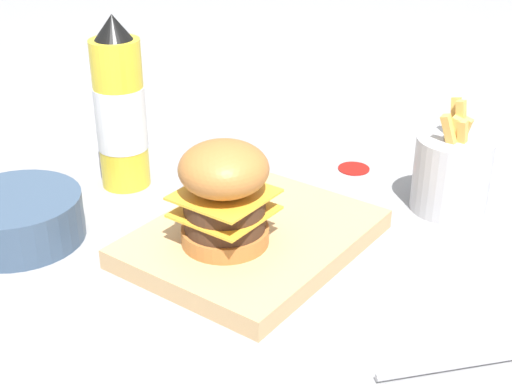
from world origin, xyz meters
TOP-DOWN VIEW (x-y plane):
  - ground_plane at (0.00, 0.00)m, footprint 6.00×6.00m
  - serving_board at (-0.02, -0.00)m, footprint 0.28×0.22m
  - burger at (-0.07, 0.01)m, footprint 0.10×0.10m
  - ketchup_bottle at (0.01, 0.24)m, footprint 0.07×0.07m
  - fries_basket at (0.20, -0.15)m, footprint 0.10×0.10m
  - side_bowl at (-0.17, 0.24)m, footprint 0.15×0.15m
  - spoon at (-0.05, -0.31)m, footprint 0.15×0.13m
  - ketchup_puddle at (0.23, 0.01)m, footprint 0.05×0.05m

SIDE VIEW (x-z plane):
  - ground_plane at x=0.00m, z-range 0.00..0.00m
  - ketchup_puddle at x=0.23m, z-range 0.00..0.00m
  - spoon at x=-0.05m, z-range 0.00..0.01m
  - serving_board at x=-0.02m, z-range 0.00..0.02m
  - side_bowl at x=-0.17m, z-range 0.00..0.06m
  - fries_basket at x=0.20m, z-range -0.02..0.13m
  - burger at x=-0.07m, z-range 0.02..0.14m
  - ketchup_bottle at x=0.01m, z-range -0.01..0.22m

